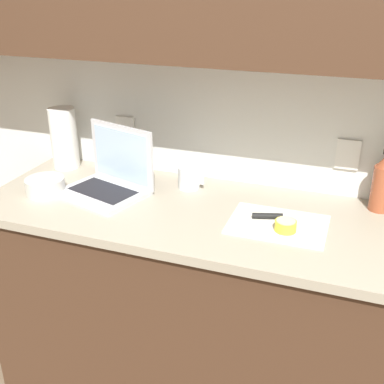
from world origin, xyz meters
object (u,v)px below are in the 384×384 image
(measuring_cup, at_px, (189,177))
(bowl_white, at_px, (45,186))
(cutting_board, at_px, (279,225))
(lemon_half_cut, at_px, (286,226))
(knife, at_px, (277,217))
(bottle_water_clear, at_px, (383,183))
(paper_towel_roll, at_px, (64,138))
(laptop, at_px, (111,177))

(measuring_cup, bearing_deg, bowl_white, -154.69)
(cutting_board, bearing_deg, lemon_half_cut, -57.28)
(bowl_white, bearing_deg, knife, 4.87)
(knife, xyz_separation_m, lemon_half_cut, (0.04, -0.08, 0.01))
(bottle_water_clear, height_order, paper_towel_roll, paper_towel_roll)
(bottle_water_clear, bearing_deg, measuring_cup, -176.12)
(measuring_cup, bearing_deg, lemon_half_cut, -29.25)
(bottle_water_clear, distance_m, bowl_white, 1.33)
(laptop, height_order, cutting_board, laptop)
(bottle_water_clear, xyz_separation_m, bowl_white, (-1.29, -0.30, -0.08))
(bottle_water_clear, bearing_deg, bowl_white, -166.72)
(laptop, distance_m, knife, 0.70)
(paper_towel_roll, bearing_deg, lemon_half_cut, -15.00)
(laptop, xyz_separation_m, measuring_cup, (0.29, 0.15, -0.02))
(lemon_half_cut, relative_size, bowl_white, 0.47)
(laptop, relative_size, knife, 1.43)
(cutting_board, bearing_deg, paper_towel_roll, 166.90)
(laptop, relative_size, bowl_white, 2.44)
(laptop, bearing_deg, lemon_half_cut, 8.67)
(bottle_water_clear, distance_m, paper_towel_roll, 1.38)
(laptop, bearing_deg, knife, 14.50)
(knife, height_order, lemon_half_cut, lemon_half_cut)
(knife, bearing_deg, cutting_board, -82.14)
(laptop, relative_size, cutting_board, 1.12)
(knife, distance_m, paper_towel_roll, 1.05)
(lemon_half_cut, height_order, measuring_cup, measuring_cup)
(cutting_board, xyz_separation_m, bowl_white, (-0.95, -0.05, 0.03))
(lemon_half_cut, height_order, paper_towel_roll, paper_towel_roll)
(bowl_white, bearing_deg, lemon_half_cut, 0.13)
(laptop, xyz_separation_m, bottle_water_clear, (1.04, 0.20, 0.05))
(bowl_white, bearing_deg, cutting_board, 2.80)
(bowl_white, height_order, paper_towel_roll, paper_towel_roll)
(cutting_board, bearing_deg, knife, 114.78)
(laptop, height_order, knife, laptop)
(measuring_cup, distance_m, bowl_white, 0.59)
(cutting_board, distance_m, measuring_cup, 0.47)
(paper_towel_roll, bearing_deg, bowl_white, -73.15)
(measuring_cup, bearing_deg, cutting_board, -26.20)
(cutting_board, height_order, paper_towel_roll, paper_towel_roll)
(paper_towel_roll, bearing_deg, laptop, -28.66)
(lemon_half_cut, xyz_separation_m, paper_towel_roll, (-1.07, 0.29, 0.11))
(knife, height_order, paper_towel_roll, paper_towel_roll)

